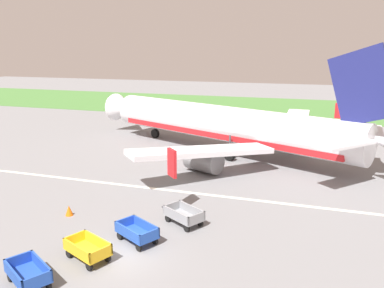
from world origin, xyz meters
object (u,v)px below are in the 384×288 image
at_px(airplane, 231,125).
at_px(baggage_cart_second_in_row, 28,273).
at_px(baggage_cart_third_in_row, 88,249).
at_px(baggage_cart_far_end, 184,215).
at_px(traffic_cone_near_plane, 69,210).
at_px(baggage_cart_fourth_in_row, 137,232).

height_order(airplane, baggage_cart_second_in_row, airplane).
height_order(baggage_cart_third_in_row, baggage_cart_far_end, same).
relative_size(airplane, baggage_cart_third_in_row, 10.13).
bearing_deg(baggage_cart_third_in_row, baggage_cart_far_end, 58.59).
xyz_separation_m(baggage_cart_far_end, traffic_cone_near_plane, (-7.74, -1.11, -0.26)).
height_order(airplane, traffic_cone_near_plane, airplane).
height_order(baggage_cart_fourth_in_row, baggage_cart_far_end, same).
height_order(airplane, baggage_cart_third_in_row, airplane).
relative_size(airplane, baggage_cart_fourth_in_row, 10.35).
bearing_deg(baggage_cart_fourth_in_row, traffic_cone_near_plane, 161.97).
relative_size(airplane, baggage_cart_far_end, 10.47).
xyz_separation_m(airplane, baggage_cart_far_end, (0.83, -17.63, -2.45)).
bearing_deg(baggage_cart_far_end, traffic_cone_near_plane, -171.84).
relative_size(baggage_cart_second_in_row, baggage_cart_far_end, 1.00).
bearing_deg(baggage_cart_fourth_in_row, baggage_cart_far_end, 59.13).
xyz_separation_m(baggage_cart_third_in_row, baggage_cart_far_end, (3.43, 5.62, 0.00)).
xyz_separation_m(airplane, baggage_cart_fourth_in_row, (-0.99, -20.67, -2.45)).
distance_m(airplane, baggage_cart_far_end, 17.82).
bearing_deg(baggage_cart_second_in_row, baggage_cart_far_end, 60.34).
bearing_deg(airplane, baggage_cart_fourth_in_row, -92.74).
xyz_separation_m(baggage_cart_third_in_row, traffic_cone_near_plane, (-4.30, 4.51, -0.26)).
xyz_separation_m(baggage_cart_fourth_in_row, traffic_cone_near_plane, (-5.92, 1.93, -0.26)).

